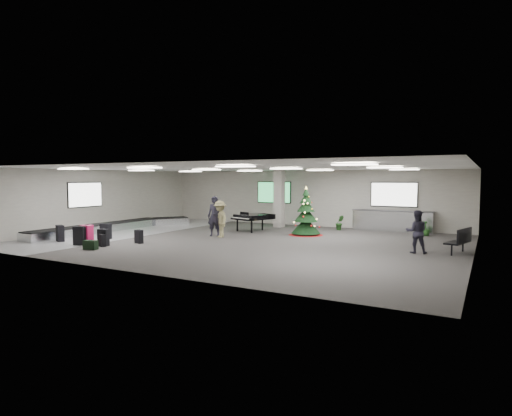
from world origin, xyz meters
The scene contains 21 objects.
ground centered at (0.00, 0.00, 0.00)m, with size 18.00×18.00×0.00m, color #393634.
room_envelope centered at (-0.38, 0.67, 2.33)m, with size 18.02×14.02×3.21m.
baggage_carousel centered at (-7.84, -0.08, 0.21)m, with size 2.28×9.71×0.43m.
service_counter centered at (5.00, 6.65, 0.55)m, with size 4.05×0.65×1.08m.
suitcase_0 centered at (-5.32, -4.31, 0.39)m, with size 0.55×0.40×0.79m.
suitcase_1 centered at (-4.33, -3.97, 0.34)m, with size 0.47×0.29×0.71m.
pink_suitcase centered at (-5.22, -4.04, 0.41)m, with size 0.54×0.34×0.83m.
suitcase_3 centered at (-3.55, -2.78, 0.28)m, with size 0.41×0.28×0.59m.
navy_suitcase centered at (-6.14, -3.34, 0.35)m, with size 0.51×0.38×0.72m.
suitcase_5 centered at (-6.90, -4.06, 0.36)m, with size 0.54×0.43×0.73m.
green_duffel centered at (-4.06, -4.84, 0.18)m, with size 0.57×0.37×0.37m.
suitcase_7 centered at (-4.22, -4.13, 0.25)m, with size 0.39×0.30×0.52m.
suitcase_8 centered at (-5.78, -2.55, 0.35)m, with size 0.50×0.32×0.72m.
christmas_tree centered at (1.64, 3.10, 0.81)m, with size 1.67×1.67×2.38m.
grand_piano centered at (-1.35, 3.17, 0.74)m, with size 1.86×2.14×1.03m.
bench centered at (8.54, 1.01, 0.53)m, with size 0.87×1.56×0.94m.
traveler_a centered at (-1.99, 0.63, 0.95)m, with size 0.70×0.46×1.91m, color black.
traveler_b centered at (-1.55, 0.42, 0.85)m, with size 1.10×0.63×1.71m, color olive.
traveler_bench centered at (7.11, 0.34, 0.79)m, with size 0.77×0.60×1.59m, color black.
potted_plant_left centered at (2.47, 5.79, 0.40)m, with size 0.44×0.35×0.80m, color #14411B.
potted_plant_right centered at (6.77, 5.58, 0.38)m, with size 0.42×0.42×0.75m, color #14411B.
Camera 1 is at (9.43, -16.10, 2.75)m, focal length 30.00 mm.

